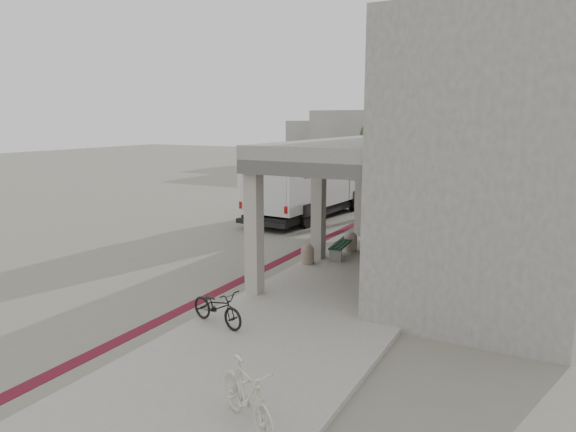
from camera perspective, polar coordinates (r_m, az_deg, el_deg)
The scene contains 14 objects.
ground at distance 17.76m, azimuth -3.52°, elevation -4.52°, with size 120.00×120.00×0.00m, color slate.
bike_lane_stripe at distance 18.99m, azimuth 2.23°, elevation -3.48°, with size 0.35×40.00×0.01m, color #58111E.
sidewalk at distance 16.08m, azimuth 8.78°, elevation -6.03°, with size 4.40×28.00×0.12m, color gray.
transit_building at distance 19.24m, azimuth 21.66°, elevation 6.21°, with size 7.60×17.00×7.00m.
distant_backdrop at distance 51.87m, azimuth 15.04°, elevation 8.19°, with size 28.00×10.00×6.50m.
tree_left at distance 44.84m, azimuth 10.00°, elevation 8.66°, with size 3.20×3.20×4.80m.
tree_mid at distance 45.14m, azimuth 19.37°, elevation 8.23°, with size 3.20×3.20×4.80m.
fedex_truck at distance 24.53m, azimuth 2.32°, elevation 4.21°, with size 3.13×8.45×3.54m.
bench at distance 17.42m, azimuth 6.04°, elevation -3.34°, with size 0.65×1.98×0.46m.
bollard_near at distance 16.41m, azimuth 2.18°, elevation -4.22°, with size 0.42×0.42×0.63m.
bollard_far at distance 18.05m, azimuth 6.97°, elevation -2.80°, with size 0.46×0.46×0.69m.
utility_cabinet at distance 18.58m, azimuth 14.96°, elevation -2.11°, with size 0.48×0.64×1.06m, color gray.
bicycle_black at distance 11.74m, azimuth -7.86°, elevation -9.96°, with size 0.55×1.57×0.83m, color black.
bicycle_cream at distance 8.06m, azimuth -4.56°, elevation -19.26°, with size 0.48×1.72×1.03m, color beige.
Camera 1 is at (9.02, -14.57, 4.66)m, focal length 32.00 mm.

